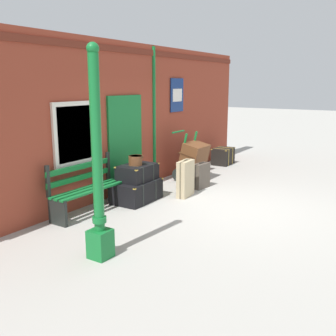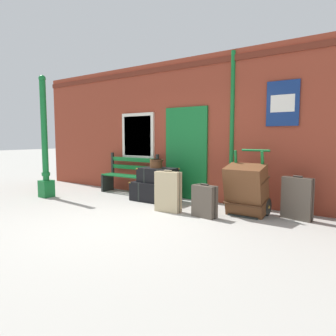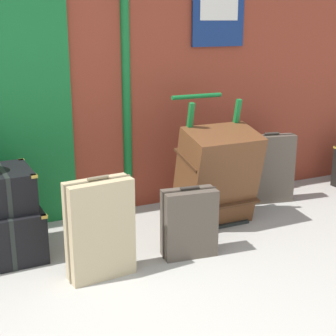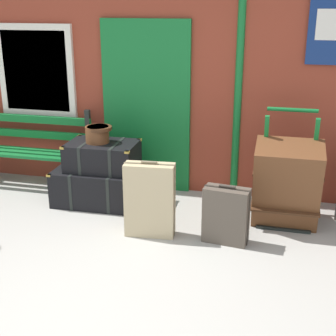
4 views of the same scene
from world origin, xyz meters
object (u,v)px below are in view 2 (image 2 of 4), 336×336
Objects in this scene: steamer_trunk_middle at (158,175)px; large_brown_trunk at (246,190)px; porters_trolley at (249,199)px; steamer_trunk_base at (155,191)px; suitcase_oxblood at (168,192)px; lamp_post at (45,152)px; suitcase_charcoal at (297,199)px; round_hatbox at (156,163)px; suitcase_cream at (204,201)px; platform_bench at (130,176)px.

large_brown_trunk is at bearing -3.55° from steamer_trunk_middle.
porters_trolley reaches higher than large_brown_trunk.
suitcase_oxblood is (0.83, -0.66, 0.17)m from steamer_trunk_base.
lamp_post reaches higher than steamer_trunk_middle.
porters_trolley is at bearing -173.03° from suitcase_charcoal.
large_brown_trunk is 1.23× the size of suitcase_charcoal.
round_hatbox is 0.40× the size of suitcase_charcoal.
steamer_trunk_base is 1.27× the size of suitcase_oxblood.
steamer_trunk_middle is 2.13m from porters_trolley.
suitcase_cream is (1.59, -0.65, -0.56)m from round_hatbox.
lamp_post is 2.09m from platform_bench.
round_hatbox is at bearing 26.60° from lamp_post.
platform_bench is 1.34× the size of porters_trolley.
suitcase_oxblood is 1.04× the size of suitcase_charcoal.
round_hatbox is 1.16m from suitcase_oxblood.
steamer_trunk_base is at bearing 158.48° from suitcase_cream.
large_brown_trunk is at bearing -7.91° from platform_bench.
porters_trolley reaches higher than suitcase_cream.
porters_trolley is 1.53m from suitcase_oxblood.
round_hatbox reaches higher than steamer_trunk_middle.
steamer_trunk_base is 2.98m from suitcase_charcoal.
suitcase_oxblood is at bearing 9.02° from lamp_post.
round_hatbox is 3.01m from suitcase_charcoal.
porters_trolley is 1.48× the size of suitcase_oxblood.
lamp_post reaches higher than steamer_trunk_base.
suitcase_oxblood reaches higher than steamer_trunk_middle.
platform_bench is at bearing 164.20° from steamer_trunk_middle.
lamp_post is 3.52× the size of suitcase_oxblood.
steamer_trunk_middle is at bearing 157.16° from suitcase_cream.
steamer_trunk_middle is (1.12, -0.32, 0.14)m from platform_bench.
steamer_trunk_middle is at bearing 138.35° from suitcase_oxblood.
steamer_trunk_base is 3.32× the size of round_hatbox.
suitcase_charcoal is at bearing 18.68° from large_brown_trunk.
steamer_trunk_base is 1.07× the size of large_brown_trunk.
lamp_post is at bearing -172.24° from suitcase_cream.
large_brown_trunk reaches higher than suitcase_cream.
porters_trolley is at bearing 15.22° from lamp_post.
lamp_post is at bearing -130.98° from platform_bench.
large_brown_trunk is at bearing -3.60° from round_hatbox.
platform_bench is (1.31, 1.51, -0.63)m from lamp_post.
porters_trolley reaches higher than platform_bench.
large_brown_trunk is (2.15, -0.14, -0.37)m from round_hatbox.
suitcase_charcoal is at bearing 21.02° from suitcase_oxblood.
large_brown_trunk is (-0.00, -0.18, 0.21)m from porters_trolley.
large_brown_trunk is (2.10, -0.13, -0.10)m from steamer_trunk_middle.
steamer_trunk_middle is (0.06, 0.02, 0.37)m from steamer_trunk_base.
large_brown_trunk reaches higher than suitcase_oxblood.
lamp_post is 2.79m from steamer_trunk_base.
lamp_post is 1.78× the size of platform_bench.
large_brown_trunk is at bearing -2.98° from steamer_trunk_base.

